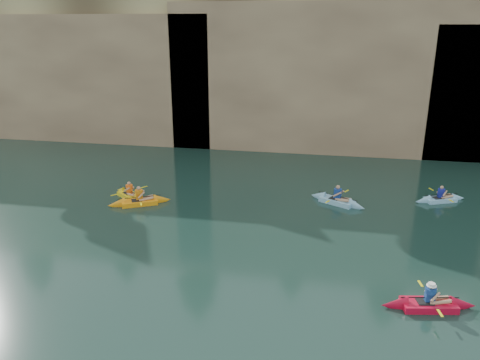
# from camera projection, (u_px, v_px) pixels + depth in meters

# --- Properties ---
(ground) EXTENTS (160.00, 160.00, 0.00)m
(ground) POSITION_uv_depth(u_px,v_px,m) (253.00, 319.00, 15.95)
(ground) COLOR black
(ground) RESTS_ON ground
(cliff) EXTENTS (70.00, 16.00, 12.00)m
(cliff) POSITION_uv_depth(u_px,v_px,m) (308.00, 64.00, 41.91)
(cliff) COLOR tan
(cliff) RESTS_ON ground
(cliff_slab_west) EXTENTS (26.00, 2.40, 10.56)m
(cliff_slab_west) POSITION_uv_depth(u_px,v_px,m) (61.00, 77.00, 38.84)
(cliff_slab_west) COLOR tan
(cliff_slab_west) RESTS_ON ground
(cliff_slab_center) EXTENTS (24.00, 2.40, 11.40)m
(cliff_slab_center) POSITION_uv_depth(u_px,v_px,m) (330.00, 77.00, 34.77)
(cliff_slab_center) COLOR tan
(cliff_slab_center) RESTS_ON ground
(sea_cave_west) EXTENTS (4.50, 1.00, 4.00)m
(sea_cave_west) POSITION_uv_depth(u_px,v_px,m) (83.00, 118.00, 38.93)
(sea_cave_west) COLOR black
(sea_cave_west) RESTS_ON ground
(sea_cave_center) EXTENTS (3.50, 1.00, 3.20)m
(sea_cave_center) POSITION_uv_depth(u_px,v_px,m) (248.00, 130.00, 36.55)
(sea_cave_center) COLOR black
(sea_cave_center) RESTS_ON ground
(sea_cave_east) EXTENTS (5.00, 1.00, 4.50)m
(sea_cave_east) POSITION_uv_depth(u_px,v_px,m) (439.00, 129.00, 33.84)
(sea_cave_east) COLOR black
(sea_cave_east) RESTS_ON ground
(main_kayaker) EXTENTS (3.41, 2.25, 1.24)m
(main_kayaker) POSITION_uv_depth(u_px,v_px,m) (429.00, 304.00, 16.49)
(main_kayaker) COLOR red
(main_kayaker) RESTS_ON ground
(kayaker_orange) EXTENTS (3.41, 2.31, 1.31)m
(kayaker_orange) POSITION_uv_depth(u_px,v_px,m) (140.00, 202.00, 25.88)
(kayaker_orange) COLOR orange
(kayaker_orange) RESTS_ON ground
(kayaker_ltblue_near) EXTENTS (3.32, 2.33, 1.33)m
(kayaker_ltblue_near) POSITION_uv_depth(u_px,v_px,m) (337.00, 201.00, 26.02)
(kayaker_ltblue_near) COLOR #80B9D7
(kayaker_ltblue_near) RESTS_ON ground
(kayaker_yellow) EXTENTS (2.76, 2.30, 1.19)m
(kayaker_yellow) POSITION_uv_depth(u_px,v_px,m) (130.00, 195.00, 26.91)
(kayaker_yellow) COLOR yellow
(kayaker_yellow) RESTS_ON ground
(kayaker_ltblue_mid) EXTENTS (3.09, 2.16, 1.16)m
(kayaker_ltblue_mid) POSITION_uv_depth(u_px,v_px,m) (440.00, 199.00, 26.31)
(kayaker_ltblue_mid) COLOR #88C2E4
(kayaker_ltblue_mid) RESTS_ON ground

